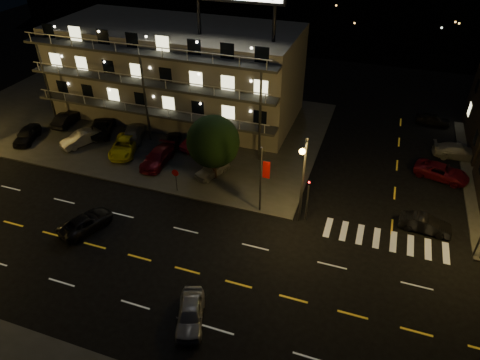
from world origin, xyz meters
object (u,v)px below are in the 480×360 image
(lot_car_4, at_px, (212,169))
(road_car_east, at_px, (190,313))
(lot_car_7, at_px, (134,132))
(road_car_west, at_px, (86,222))
(lot_car_2, at_px, (124,146))
(side_car_0, at_px, (425,224))
(tree, at_px, (213,143))

(lot_car_4, xyz_separation_m, road_car_east, (5.02, -16.00, -0.10))
(lot_car_7, distance_m, road_car_west, 14.93)
(lot_car_2, height_order, lot_car_4, lot_car_2)
(lot_car_7, xyz_separation_m, road_car_west, (4.03, -14.37, -0.25))
(side_car_0, xyz_separation_m, road_car_east, (-14.39, -14.32, 0.03))
(tree, xyz_separation_m, lot_car_7, (-11.22, 4.18, -3.05))
(tree, height_order, lot_car_2, tree)
(lot_car_7, relative_size, road_car_west, 1.11)
(lot_car_2, distance_m, lot_car_7, 2.96)
(lot_car_4, height_order, side_car_0, lot_car_4)
(tree, xyz_separation_m, side_car_0, (19.08, -1.33, -3.27))
(lot_car_2, xyz_separation_m, road_car_east, (15.33, -16.94, -0.17))
(lot_car_2, xyz_separation_m, lot_car_4, (10.31, -0.94, -0.07))
(lot_car_7, distance_m, side_car_0, 30.80)
(lot_car_2, height_order, road_car_west, lot_car_2)
(lot_car_2, bearing_deg, road_car_east, -65.34)
(lot_car_7, height_order, road_car_west, lot_car_7)
(road_car_east, relative_size, road_car_west, 0.90)
(tree, bearing_deg, lot_car_2, 173.12)
(lot_car_2, bearing_deg, road_car_west, -90.75)
(lot_car_4, bearing_deg, side_car_0, 18.90)
(lot_car_7, height_order, road_car_east, lot_car_7)
(lot_car_4, relative_size, road_car_east, 0.92)
(side_car_0, bearing_deg, lot_car_4, 88.89)
(lot_car_4, xyz_separation_m, side_car_0, (19.41, -1.68, -0.12))
(lot_car_4, height_order, road_car_west, lot_car_4)
(road_car_east, bearing_deg, side_car_0, 26.06)
(road_car_east, xyz_separation_m, road_car_west, (-11.88, 5.46, -0.06))
(lot_car_4, bearing_deg, road_car_east, -48.75)
(lot_car_4, distance_m, lot_car_7, 11.55)
(lot_car_2, bearing_deg, lot_car_7, 83.96)
(tree, distance_m, lot_car_2, 11.14)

